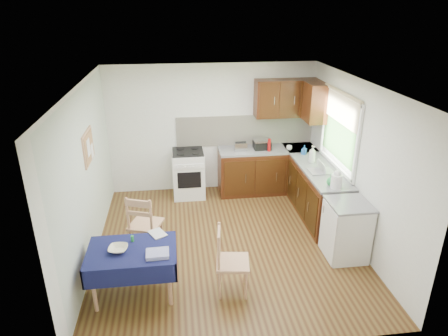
{
  "coord_description": "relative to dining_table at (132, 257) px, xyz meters",
  "views": [
    {
      "loc": [
        -0.72,
        -5.32,
        3.53
      ],
      "look_at": [
        -0.01,
        0.23,
        1.19
      ],
      "focal_mm": 32.0,
      "sensor_mm": 36.0,
      "label": 1
    }
  ],
  "objects": [
    {
      "name": "chair_far",
      "position": [
        0.09,
        0.9,
        -0.04
      ],
      "size": [
        0.56,
        0.56,
        0.99
      ],
      "rotation": [
        0.0,
        0.0,
        2.8
      ],
      "color": "tan",
      "rests_on": "ground"
    },
    {
      "name": "soap_bottle_a",
      "position": [
        2.99,
        1.98,
        0.49
      ],
      "size": [
        0.16,
        0.16,
        0.31
      ],
      "primitive_type": "imported",
      "rotation": [
        0.0,
        0.0,
        0.47
      ],
      "color": "white",
      "rests_on": "worktop_right"
    },
    {
      "name": "base_cabinets",
      "position": [
        2.69,
        2.26,
        -0.13
      ],
      "size": [
        1.9,
        2.3,
        0.86
      ],
      "color": "black",
      "rests_on": "ground"
    },
    {
      "name": "fridge",
      "position": [
        3.03,
        0.45,
        -0.12
      ],
      "size": [
        0.58,
        0.6,
        0.89
      ],
      "color": "white",
      "rests_on": "ground"
    },
    {
      "name": "plate_bowl",
      "position": [
        -0.16,
        -0.01,
        0.13
      ],
      "size": [
        0.26,
        0.26,
        0.06
      ],
      "primitive_type": "imported",
      "rotation": [
        0.0,
        0.0,
        -0.11
      ],
      "color": "beige",
      "rests_on": "dining_table"
    },
    {
      "name": "spice_jar",
      "position": [
        -0.0,
        0.19,
        0.15
      ],
      "size": [
        0.04,
        0.04,
        0.08
      ],
      "primitive_type": "cylinder",
      "color": "#248436",
      "rests_on": "dining_table"
    },
    {
      "name": "dining_table",
      "position": [
        0.0,
        0.0,
        0.0
      ],
      "size": [
        1.11,
        0.75,
        0.67
      ],
      "rotation": [
        0.0,
        0.0,
        -0.35
      ],
      "color": "#0E0E3A",
      "rests_on": "ground"
    },
    {
      "name": "floor",
      "position": [
        1.33,
        1.0,
        -0.56
      ],
      "size": [
        4.2,
        4.2,
        0.0
      ],
      "primitive_type": "plane",
      "color": "#452712",
      "rests_on": "ground"
    },
    {
      "name": "sandwich_press",
      "position": [
        2.27,
        2.81,
        0.43
      ],
      "size": [
        0.32,
        0.28,
        0.19
      ],
      "rotation": [
        0.0,
        0.0,
        -0.42
      ],
      "color": "black",
      "rests_on": "worktop_back"
    },
    {
      "name": "chair_near",
      "position": [
        1.22,
        -0.11,
        -0.07
      ],
      "size": [
        0.46,
        0.46,
        0.93
      ],
      "rotation": [
        0.0,
        0.0,
        1.44
      ],
      "color": "tan",
      "rests_on": "ground"
    },
    {
      "name": "stove",
      "position": [
        0.83,
        2.8,
        -0.1
      ],
      "size": [
        0.6,
        0.61,
        0.92
      ],
      "color": "white",
      "rests_on": "ground"
    },
    {
      "name": "worktop_right",
      "position": [
        3.03,
        1.65,
        0.32
      ],
      "size": [
        0.6,
        1.7,
        0.04
      ],
      "primitive_type": "cube",
      "color": "slate",
      "rests_on": "base_cabinets"
    },
    {
      "name": "wall_back",
      "position": [
        1.33,
        3.1,
        0.69
      ],
      "size": [
        4.0,
        0.02,
        2.5
      ],
      "primitive_type": "cube",
      "color": "white",
      "rests_on": "ground"
    },
    {
      "name": "corkboard",
      "position": [
        -0.64,
        1.3,
        1.04
      ],
      "size": [
        0.04,
        0.62,
        0.47
      ],
      "color": "tan",
      "rests_on": "wall_left"
    },
    {
      "name": "sauce_bottle",
      "position": [
        2.37,
        2.65,
        0.46
      ],
      "size": [
        0.06,
        0.06,
        0.24
      ],
      "primitive_type": "cylinder",
      "color": "#B30E0E",
      "rests_on": "worktop_back"
    },
    {
      "name": "worktop_corner",
      "position": [
        3.03,
        2.8,
        0.32
      ],
      "size": [
        0.6,
        0.6,
        0.04
      ],
      "primitive_type": "cube",
      "color": "slate",
      "rests_on": "base_cabinets"
    },
    {
      "name": "book",
      "position": [
        0.23,
        0.28,
        0.11
      ],
      "size": [
        0.28,
        0.3,
        0.02
      ],
      "primitive_type": "imported",
      "rotation": [
        0.0,
        0.0,
        0.5
      ],
      "color": "white",
      "rests_on": "dining_table"
    },
    {
      "name": "worktop_back",
      "position": [
        2.38,
        2.8,
        0.32
      ],
      "size": [
        1.9,
        0.6,
        0.04
      ],
      "primitive_type": "cube",
      "color": "slate",
      "rests_on": "base_cabinets"
    },
    {
      "name": "toaster",
      "position": [
        1.84,
        2.74,
        0.42
      ],
      "size": [
        0.24,
        0.15,
        0.18
      ],
      "rotation": [
        0.0,
        0.0,
        -0.29
      ],
      "color": "silver",
      "rests_on": "worktop_back"
    },
    {
      "name": "soap_bottle_b",
      "position": [
        2.98,
        2.4,
        0.42
      ],
      "size": [
        0.11,
        0.11,
        0.17
      ],
      "primitive_type": "imported",
      "rotation": [
        0.0,
        0.0,
        2.47
      ],
      "color": "#1B51A0",
      "rests_on": "worktop_right"
    },
    {
      "name": "dish_rack",
      "position": [
        3.01,
        1.56,
        0.36
      ],
      "size": [
        0.4,
        0.3,
        0.19
      ],
      "rotation": [
        0.0,
        0.0,
        -0.06
      ],
      "color": "gray",
      "rests_on": "worktop_right"
    },
    {
      "name": "soap_bottle_c",
      "position": [
        2.97,
        1.03,
        0.43
      ],
      "size": [
        0.16,
        0.16,
        0.19
      ],
      "primitive_type": "imported",
      "rotation": [
        0.0,
        0.0,
        3.22
      ],
      "color": "green",
      "rests_on": "worktop_right"
    },
    {
      "name": "ceiling",
      "position": [
        1.33,
        1.0,
        1.94
      ],
      "size": [
        4.0,
        4.2,
        0.02
      ],
      "primitive_type": "cube",
      "color": "white",
      "rests_on": "wall_back"
    },
    {
      "name": "wall_front",
      "position": [
        1.33,
        -1.1,
        0.69
      ],
      "size": [
        4.0,
        0.02,
        2.5
      ],
      "primitive_type": "cube",
      "color": "white",
      "rests_on": "ground"
    },
    {
      "name": "cup",
      "position": [
        2.77,
        2.67,
        0.38
      ],
      "size": [
        0.12,
        0.12,
        0.09
      ],
      "primitive_type": "imported",
      "rotation": [
        0.0,
        0.0,
        0.16
      ],
      "color": "white",
      "rests_on": "worktop_back"
    },
    {
      "name": "wall_right",
      "position": [
        3.33,
        1.0,
        0.69
      ],
      "size": [
        0.02,
        4.2,
        2.5
      ],
      "primitive_type": "cube",
      "color": "white",
      "rests_on": "ground"
    },
    {
      "name": "tea_towel",
      "position": [
        0.33,
        -0.17,
        0.13
      ],
      "size": [
        0.28,
        0.23,
        0.05
      ],
      "primitive_type": "cube",
      "rotation": [
        0.0,
        0.0,
        0.03
      ],
      "color": "#292D96",
      "rests_on": "dining_table"
    },
    {
      "name": "wall_left",
      "position": [
        -0.67,
        1.0,
        0.69
      ],
      "size": [
        0.02,
        4.2,
        2.5
      ],
      "primitive_type": "cube",
      "color": "silver",
      "rests_on": "ground"
    },
    {
      "name": "window",
      "position": [
        3.31,
        1.7,
        1.09
      ],
      "size": [
        0.04,
        1.48,
        1.26
      ],
      "color": "#295021",
      "rests_on": "wall_right"
    },
    {
      "name": "splashback",
      "position": [
        1.98,
        3.08,
        0.64
      ],
      "size": [
        2.7,
        0.02,
        0.6
      ],
      "primitive_type": "cube",
      "color": "silver",
      "rests_on": "wall_back"
    },
    {
      "name": "kettle",
      "position": [
        3.01,
        0.93,
        0.46
      ],
      "size": [
        0.17,
        0.17,
        0.29
      ],
      "color": "white",
      "rests_on": "worktop_right"
    },
    {
      "name": "yellow_packet",
      "position": [
        2.24,
        2.89,
        0.41
      ],
      "size": [
        0.11,
        0.08,
        0.15
      ],
      "primitive_type": "cube",
      "rotation": [
        0.0,
        0.0,
        0.05
      ],
      "color": "yellow",
      "rests_on": "worktop_back"
    },
    {
      "name": "upper_cabinets",
      "position": [
        2.86,
        2.8,
        1.29
      ],
      "size": [
        1.2,
        0.85,
        0.7
      ],
      "color": "black",
      "rests_on": "wall_back"
    }
  ]
}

